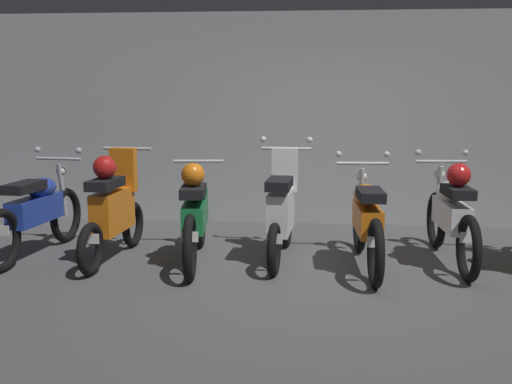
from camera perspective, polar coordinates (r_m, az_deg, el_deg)
The scene contains 8 objects.
ground_plane at distance 6.23m, azimuth 6.02°, elevation -7.81°, with size 80.00×80.00×0.00m, color #4C4C4F.
back_wall at distance 8.67m, azimuth 6.00°, elevation 6.52°, with size 16.03×0.30×2.81m, color #9EA0A3.
motorbike_slot_1 at distance 7.35m, azimuth -19.07°, elevation -1.66°, with size 0.59×1.95×1.15m.
motorbike_slot_2 at distance 6.94m, azimuth -12.68°, elevation -1.39°, with size 0.56×1.68×1.18m.
motorbike_slot_3 at distance 6.71m, azimuth -5.47°, elevation -1.92°, with size 0.56×1.95×1.08m.
motorbike_slot_4 at distance 6.80m, azimuth 2.29°, elevation -1.71°, with size 0.59×1.68×1.29m.
motorbike_slot_5 at distance 6.60m, azimuth 9.92°, elevation -2.51°, with size 0.59×1.95×1.15m.
motorbike_slot_6 at distance 6.96m, azimuth 17.13°, elevation -1.87°, with size 0.59×1.95×1.15m.
Camera 1 is at (-0.09, -5.95, 1.85)m, focal length 44.61 mm.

